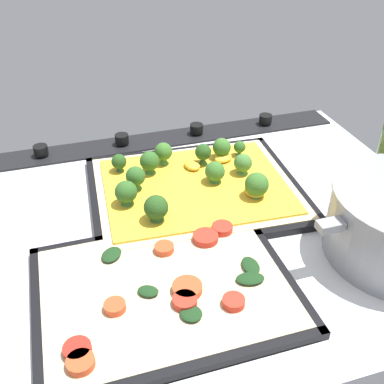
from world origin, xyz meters
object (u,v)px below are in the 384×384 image
(baking_tray_back, at_px, (165,291))
(veggie_pizza_back, at_px, (166,288))
(broccoli_pizza, at_px, (194,183))
(baking_tray_front, at_px, (195,192))

(baking_tray_back, distance_m, veggie_pizza_back, 0.01)
(broccoli_pizza, bearing_deg, baking_tray_back, 63.66)
(baking_tray_front, bearing_deg, broccoli_pizza, -58.65)
(broccoli_pizza, distance_m, veggie_pizza_back, 0.24)
(baking_tray_front, distance_m, veggie_pizza_back, 0.24)
(broccoli_pizza, xyz_separation_m, baking_tray_back, (0.11, 0.22, -0.02))
(baking_tray_back, height_order, veggie_pizza_back, veggie_pizza_back)
(broccoli_pizza, relative_size, baking_tray_back, 1.03)
(veggie_pizza_back, bearing_deg, broccoli_pizza, -115.86)
(baking_tray_back, bearing_deg, baking_tray_front, -117.17)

